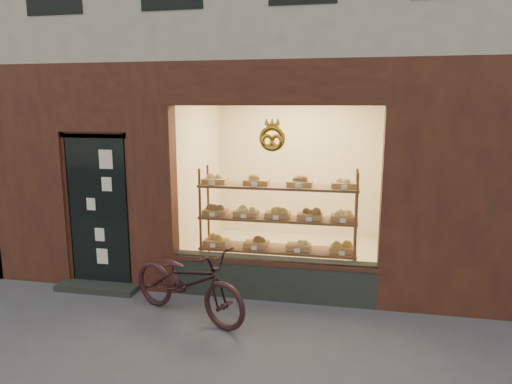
# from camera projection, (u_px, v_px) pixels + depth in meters

# --- Properties ---
(display_shelf) EXTENTS (2.20, 0.45, 1.70)m
(display_shelf) POSITION_uv_depth(u_px,v_px,m) (278.00, 227.00, 6.40)
(display_shelf) COLOR #543620
(display_shelf) RESTS_ON ground
(bicycle) EXTENTS (1.83, 1.25, 0.91)m
(bicycle) POSITION_uv_depth(u_px,v_px,m) (188.00, 281.00, 5.52)
(bicycle) COLOR black
(bicycle) RESTS_ON ground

